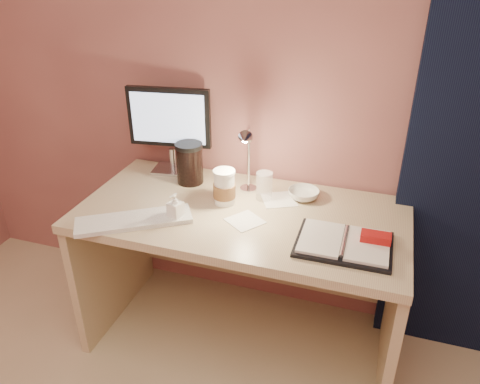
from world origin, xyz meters
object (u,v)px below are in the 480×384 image
(monitor, at_px, (170,123))
(coffee_cup, at_px, (224,188))
(keyboard, at_px, (134,220))
(desk, at_px, (246,246))
(planner, at_px, (347,243))
(desk_lamp, at_px, (240,155))
(dark_jar, at_px, (190,165))
(bowl, at_px, (304,194))
(clear_cup, at_px, (264,186))
(lotion_bottle, at_px, (175,207))

(monitor, xyz_separation_m, coffee_cup, (0.36, -0.23, -0.18))
(coffee_cup, bearing_deg, keyboard, -137.89)
(monitor, bearing_deg, coffee_cup, -40.67)
(desk, distance_m, planner, 0.55)
(desk_lamp, bearing_deg, keyboard, -146.24)
(monitor, bearing_deg, desk_lamp, -30.12)
(planner, height_order, dark_jar, dark_jar)
(monitor, xyz_separation_m, bowl, (0.68, -0.08, -0.23))
(desk, distance_m, clear_cup, 0.30)
(monitor, distance_m, lotion_bottle, 0.52)
(planner, distance_m, clear_cup, 0.48)
(clear_cup, distance_m, desk_lamp, 0.18)
(desk, bearing_deg, bowl, 27.46)
(desk, distance_m, bowl, 0.36)
(keyboard, xyz_separation_m, planner, (0.85, 0.10, 0.00))
(keyboard, relative_size, planner, 1.30)
(clear_cup, relative_size, lotion_bottle, 1.07)
(desk_lamp, bearing_deg, coffee_cup, -138.10)
(keyboard, xyz_separation_m, bowl, (0.62, 0.42, 0.01))
(monitor, height_order, bowl, monitor)
(clear_cup, bearing_deg, lotion_bottle, -136.04)
(keyboard, bearing_deg, desk_lamp, 11.05)
(coffee_cup, height_order, dark_jar, dark_jar)
(desk, height_order, dark_jar, dark_jar)
(clear_cup, bearing_deg, desk_lamp, -165.54)
(desk, bearing_deg, monitor, 155.70)
(desk, bearing_deg, coffee_cup, -164.14)
(planner, bearing_deg, keyboard, -173.91)
(planner, height_order, lotion_bottle, lotion_bottle)
(coffee_cup, bearing_deg, lotion_bottle, -126.00)
(clear_cup, bearing_deg, keyboard, -141.52)
(monitor, height_order, dark_jar, monitor)
(monitor, distance_m, dark_jar, 0.23)
(desk_lamp, bearing_deg, lotion_bottle, -136.51)
(desk, height_order, monitor, monitor)
(coffee_cup, bearing_deg, clear_cup, 30.32)
(coffee_cup, bearing_deg, monitor, 147.21)
(keyboard, height_order, clear_cup, clear_cup)
(keyboard, height_order, dark_jar, dark_jar)
(desk, xyz_separation_m, planner, (0.46, -0.20, 0.24))
(planner, bearing_deg, desk, 156.11)
(keyboard, distance_m, dark_jar, 0.43)
(monitor, distance_m, bowl, 0.72)
(keyboard, height_order, lotion_bottle, lotion_bottle)
(desk, relative_size, desk_lamp, 4.15)
(keyboard, distance_m, lotion_bottle, 0.18)
(lotion_bottle, height_order, desk_lamp, desk_lamp)
(clear_cup, xyz_separation_m, bowl, (0.17, 0.06, -0.04))
(desk, xyz_separation_m, dark_jar, (-0.32, 0.12, 0.31))
(lotion_bottle, xyz_separation_m, dark_jar, (-0.08, 0.34, 0.03))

